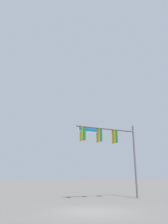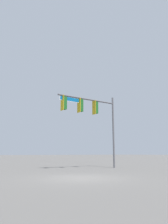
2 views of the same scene
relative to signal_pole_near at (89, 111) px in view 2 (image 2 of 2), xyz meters
name	(u,v)px [view 2 (image 2 of 2)]	position (x,y,z in m)	size (l,w,h in m)	color
ground_plane	(81,178)	(4.46, 5.52, -5.13)	(400.00, 400.00, 0.00)	#514F4C
signal_pole_near	(89,111)	(0.00, 0.00, 0.00)	(6.19, 0.59, 6.79)	#47474C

